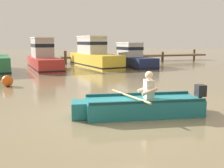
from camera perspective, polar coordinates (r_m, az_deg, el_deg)
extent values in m
plane|color=#7A6B4C|center=(7.41, 3.26, -6.22)|extent=(120.00, 120.00, 0.00)
cube|color=brown|center=(26.15, 5.57, 6.11)|extent=(15.33, 1.50, 0.16)
cylinder|color=#4D3924|center=(23.22, -10.10, 5.70)|extent=(0.24, 0.24, 1.16)
cylinder|color=#4D3924|center=(24.54, 1.16, 5.96)|extent=(0.24, 0.24, 1.11)
cylinder|color=#4D3924|center=(26.69, 10.94, 5.88)|extent=(0.24, 0.24, 0.94)
cylinder|color=#4D3924|center=(30.58, 17.41, 6.17)|extent=(0.24, 0.24, 1.08)
cube|color=#1E727A|center=(7.20, 6.79, -4.94)|extent=(3.25, 1.66, 0.44)
cube|color=#1E727A|center=(6.92, -7.16, -5.51)|extent=(0.51, 0.67, 0.42)
cube|color=#103F43|center=(6.66, 8.05, -3.91)|extent=(3.00, 0.65, 0.08)
cube|color=#103F43|center=(7.62, 5.76, -2.19)|extent=(3.00, 0.65, 0.08)
cube|color=teal|center=(7.18, 7.58, -3.51)|extent=(0.46, 1.05, 0.06)
cylinder|color=black|center=(7.80, 18.54, -3.87)|extent=(0.12, 0.12, 0.54)
cube|color=black|center=(7.73, 18.68, -1.34)|extent=(0.29, 0.32, 0.32)
cube|color=beige|center=(7.14, 8.02, -1.14)|extent=(0.28, 0.38, 0.52)
sphere|color=beige|center=(7.08, 8.09, 1.89)|extent=(0.22, 0.22, 0.22)
cylinder|color=beige|center=(6.92, 8.16, -1.64)|extent=(0.43, 0.17, 0.23)
cylinder|color=beige|center=(7.33, 7.13, -1.00)|extent=(0.43, 0.17, 0.23)
cylinder|color=tan|center=(7.19, 3.81, -2.62)|extent=(0.31, 1.99, 0.06)
cube|color=#B72D28|center=(19.27, -14.59, 4.36)|extent=(1.96, 5.95, 0.85)
cube|color=black|center=(19.30, -14.56, 3.55)|extent=(2.01, 5.99, 0.10)
cube|color=#B2ADA3|center=(19.74, -14.97, 7.63)|extent=(1.40, 2.53, 1.33)
cube|color=black|center=(19.73, -14.99, 8.11)|extent=(1.44, 2.57, 0.24)
cube|color=white|center=(19.73, -15.06, 9.67)|extent=(1.47, 2.66, 0.08)
cube|color=gold|center=(20.67, -3.77, 5.17)|extent=(2.62, 6.73, 1.00)
cube|color=black|center=(20.69, -3.76, 4.27)|extent=(2.66, 6.78, 0.10)
cube|color=beige|center=(21.16, -4.46, 8.40)|extent=(1.74, 2.91, 1.31)
cube|color=black|center=(21.16, -4.46, 8.84)|extent=(1.77, 2.94, 0.24)
cube|color=white|center=(21.16, -4.48, 10.29)|extent=(1.83, 3.05, 0.08)
cube|color=#19234C|center=(20.63, 4.38, 4.86)|extent=(1.83, 5.40, 0.79)
cube|color=black|center=(20.65, 4.37, 4.15)|extent=(1.87, 5.44, 0.10)
cube|color=beige|center=(21.01, 3.81, 7.42)|extent=(1.35, 2.29, 1.02)
cube|color=black|center=(21.01, 3.81, 7.77)|extent=(1.38, 2.32, 0.24)
cube|color=white|center=(21.00, 3.83, 8.92)|extent=(1.42, 2.41, 0.08)
sphere|color=#E55919|center=(12.47, -21.80, 0.64)|extent=(0.50, 0.50, 0.50)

